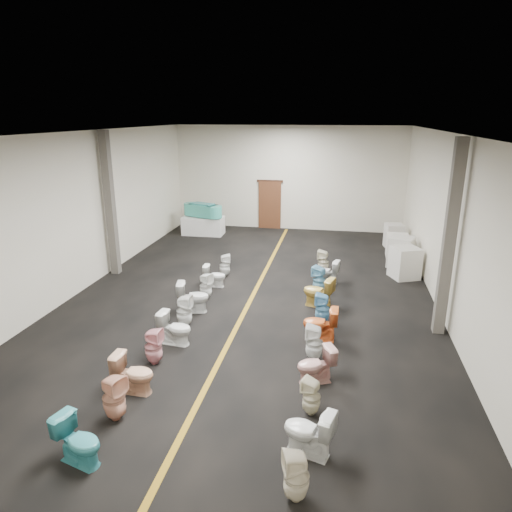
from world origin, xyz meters
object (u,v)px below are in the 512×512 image
(toilet_right_2, at_px, (311,397))
(appliance_crate_b, at_px, (401,252))
(appliance_crate_c, at_px, (397,246))
(appliance_crate_a, at_px, (405,263))
(toilet_right_9, at_px, (326,272))
(toilet_left_1, at_px, (114,398))
(toilet_right_6, at_px, (322,309))
(toilet_right_5, at_px, (320,324))
(display_table, at_px, (203,226))
(toilet_right_0, at_px, (296,476))
(toilet_right_7, at_px, (318,292))
(toilet_right_10, at_px, (323,262))
(toilet_right_4, at_px, (314,343))
(toilet_left_3, at_px, (154,346))
(toilet_left_9, at_px, (225,265))
(toilet_right_1, at_px, (308,432))
(toilet_left_5, at_px, (184,311))
(toilet_right_8, at_px, (319,280))
(appliance_crate_d, at_px, (394,236))
(toilet_left_2, at_px, (134,373))
(toilet_left_7, at_px, (206,286))
(toilet_left_8, at_px, (215,276))
(toilet_left_4, at_px, (175,328))
(bathtub, at_px, (203,210))
(toilet_left_6, at_px, (193,297))
(toilet_right_3, at_px, (316,365))
(toilet_left_0, at_px, (79,441))

(toilet_right_2, bearing_deg, appliance_crate_b, -174.11)
(appliance_crate_c, distance_m, toilet_right_2, 9.92)
(appliance_crate_a, bearing_deg, toilet_right_9, -156.90)
(toilet_left_1, xyz_separation_m, toilet_right_6, (3.25, 4.38, -0.03))
(appliance_crate_c, relative_size, toilet_right_5, 1.05)
(display_table, relative_size, toilet_right_0, 2.24)
(appliance_crate_a, xyz_separation_m, appliance_crate_c, (0.00, 2.19, -0.07))
(appliance_crate_c, distance_m, toilet_right_7, 5.58)
(toilet_right_10, bearing_deg, appliance_crate_a, 100.32)
(appliance_crate_a, relative_size, toilet_right_4, 1.25)
(toilet_right_9, bearing_deg, toilet_right_7, 7.24)
(toilet_left_3, height_order, toilet_left_9, toilet_left_3)
(toilet_right_1, bearing_deg, appliance_crate_b, -177.40)
(toilet_left_5, bearing_deg, toilet_right_8, -47.52)
(toilet_right_4, height_order, toilet_right_5, toilet_right_5)
(appliance_crate_d, xyz_separation_m, toilet_left_2, (-5.66, -10.86, -0.07))
(toilet_right_2, relative_size, toilet_right_9, 0.89)
(toilet_left_7, bearing_deg, toilet_left_8, 23.63)
(appliance_crate_c, height_order, toilet_left_5, appliance_crate_c)
(appliance_crate_c, bearing_deg, appliance_crate_b, -90.00)
(appliance_crate_b, relative_size, toilet_right_10, 1.31)
(appliance_crate_d, xyz_separation_m, toilet_left_5, (-5.65, -8.07, -0.05))
(toilet_right_4, bearing_deg, display_table, -148.23)
(appliance_crate_c, distance_m, toilet_right_6, 6.44)
(toilet_left_4, bearing_deg, bathtub, 18.88)
(toilet_left_5, bearing_deg, appliance_crate_d, -34.25)
(appliance_crate_b, distance_m, toilet_right_8, 3.91)
(toilet_left_8, xyz_separation_m, toilet_right_1, (3.29, -6.57, 0.06))
(appliance_crate_b, bearing_deg, appliance_crate_d, 90.00)
(toilet_left_5, height_order, toilet_right_2, toilet_left_5)
(bathtub, xyz_separation_m, toilet_left_3, (2.12, -10.41, -0.68))
(toilet_left_9, bearing_deg, toilet_right_1, -174.63)
(display_table, height_order, toilet_left_6, toilet_left_6)
(toilet_left_5, bearing_deg, toilet_right_1, -138.59)
(appliance_crate_c, relative_size, toilet_left_6, 1.03)
(toilet_left_1, height_order, toilet_left_6, toilet_left_1)
(appliance_crate_b, relative_size, toilet_right_9, 1.34)
(toilet_right_6, bearing_deg, toilet_left_3, -47.07)
(toilet_left_3, relative_size, toilet_right_5, 0.99)
(toilet_right_3, distance_m, toilet_right_10, 6.37)
(toilet_right_3, height_order, toilet_right_5, toilet_right_5)
(toilet_right_9, xyz_separation_m, toilet_right_10, (-0.14, 0.94, 0.01))
(toilet_left_8, relative_size, toilet_right_9, 0.87)
(toilet_right_0, bearing_deg, toilet_right_6, 160.00)
(appliance_crate_d, bearing_deg, toilet_right_6, -108.09)
(appliance_crate_c, height_order, toilet_right_9, appliance_crate_c)
(toilet_right_6, bearing_deg, toilet_left_9, -126.67)
(toilet_left_3, xyz_separation_m, toilet_left_5, (0.05, 1.76, 0.01))
(toilet_left_0, xyz_separation_m, toilet_right_9, (3.27, 8.19, 0.00))
(appliance_crate_d, height_order, toilet_left_6, appliance_crate_d)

